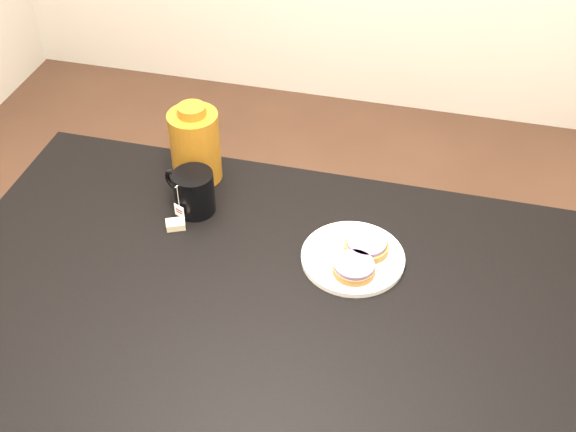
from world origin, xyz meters
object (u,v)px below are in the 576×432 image
(bagel_package, at_px, (195,145))
(bagel_front, at_px, (354,268))
(table, at_px, (254,316))
(bagel_back, at_px, (367,246))
(mug, at_px, (193,192))
(plate, at_px, (353,257))
(teabag_pouch, at_px, (176,224))

(bagel_package, bearing_deg, bagel_front, -29.45)
(table, height_order, bagel_back, bagel_back)
(mug, bearing_deg, plate, 11.97)
(bagel_front, height_order, mug, mug)
(bagel_back, bearing_deg, table, -141.54)
(bagel_front, xyz_separation_m, teabag_pouch, (-0.44, 0.06, -0.02))
(table, distance_m, mug, 0.34)
(mug, distance_m, bagel_package, 0.14)
(table, relative_size, bagel_package, 6.57)
(table, height_order, mug, mug)
(table, height_order, plate, plate)
(bagel_package, bearing_deg, bagel_back, -20.93)
(bagel_back, relative_size, bagel_front, 1.02)
(table, relative_size, mug, 9.05)
(bagel_back, bearing_deg, mug, 173.00)
(mug, xyz_separation_m, teabag_pouch, (-0.02, -0.07, -0.05))
(bagel_front, relative_size, mug, 0.69)
(teabag_pouch, relative_size, bagel_package, 0.21)
(table, xyz_separation_m, bagel_package, (-0.25, 0.36, 0.18))
(bagel_package, bearing_deg, teabag_pouch, -85.99)
(bagel_front, relative_size, bagel_package, 0.50)
(plate, relative_size, bagel_back, 2.17)
(bagel_front, xyz_separation_m, mug, (-0.42, 0.13, 0.03))
(plate, bearing_deg, mug, 168.85)
(table, bearing_deg, bagel_back, 38.46)
(plate, bearing_deg, table, -142.77)
(bagel_package, bearing_deg, table, -54.91)
(teabag_pouch, bearing_deg, bagel_package, 94.01)
(bagel_front, height_order, teabag_pouch, bagel_front)
(table, bearing_deg, plate, 37.23)
(bagel_front, bearing_deg, plate, 101.59)
(bagel_back, height_order, bagel_package, bagel_package)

